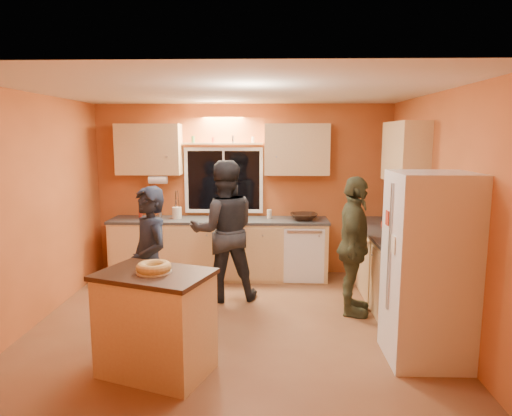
{
  "coord_description": "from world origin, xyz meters",
  "views": [
    {
      "loc": [
        0.39,
        -4.96,
        2.12
      ],
      "look_at": [
        0.24,
        0.4,
        1.27
      ],
      "focal_mm": 32.0,
      "sensor_mm": 36.0,
      "label": 1
    }
  ],
  "objects_px": {
    "person_center": "(224,231)",
    "person_right": "(354,246)",
    "refrigerator": "(429,268)",
    "person_left": "(150,264)",
    "island": "(156,322)"
  },
  "relations": [
    {
      "from": "person_center",
      "to": "person_right",
      "type": "bearing_deg",
      "value": 151.7
    },
    {
      "from": "refrigerator",
      "to": "person_right",
      "type": "xyz_separation_m",
      "value": [
        -0.49,
        1.12,
        -0.07
      ]
    },
    {
      "from": "person_left",
      "to": "person_center",
      "type": "xyz_separation_m",
      "value": [
        0.65,
        1.22,
        0.1
      ]
    },
    {
      "from": "refrigerator",
      "to": "person_right",
      "type": "height_order",
      "value": "refrigerator"
    },
    {
      "from": "person_center",
      "to": "person_right",
      "type": "distance_m",
      "value": 1.66
    },
    {
      "from": "refrigerator",
      "to": "person_center",
      "type": "distance_m",
      "value": 2.63
    },
    {
      "from": "person_center",
      "to": "person_right",
      "type": "relative_size",
      "value": 1.09
    },
    {
      "from": "refrigerator",
      "to": "person_left",
      "type": "height_order",
      "value": "refrigerator"
    },
    {
      "from": "person_left",
      "to": "person_center",
      "type": "relative_size",
      "value": 0.89
    },
    {
      "from": "refrigerator",
      "to": "person_center",
      "type": "bearing_deg",
      "value": 142.36
    },
    {
      "from": "person_left",
      "to": "person_right",
      "type": "height_order",
      "value": "person_right"
    },
    {
      "from": "person_right",
      "to": "person_center",
      "type": "bearing_deg",
      "value": 85.36
    },
    {
      "from": "refrigerator",
      "to": "person_right",
      "type": "distance_m",
      "value": 1.23
    },
    {
      "from": "refrigerator",
      "to": "person_center",
      "type": "relative_size",
      "value": 0.99
    },
    {
      "from": "island",
      "to": "person_center",
      "type": "xyz_separation_m",
      "value": [
        0.43,
        1.92,
        0.43
      ]
    }
  ]
}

